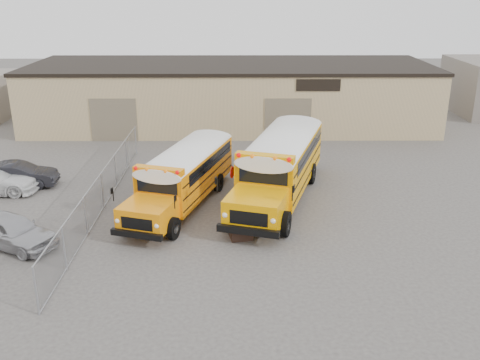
{
  "coord_description": "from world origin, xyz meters",
  "views": [
    {
      "loc": [
        0.56,
        -21.05,
        10.22
      ],
      "look_at": [
        0.66,
        2.6,
        1.6
      ],
      "focal_mm": 40.0,
      "sensor_mm": 36.0,
      "label": 1
    }
  ],
  "objects_px": {
    "car_dark": "(18,175)",
    "school_bus_right": "(303,129)",
    "car_silver": "(11,231)",
    "school_bus_left": "(221,141)",
    "tarp_bundle": "(241,223)"
  },
  "relations": [
    {
      "from": "school_bus_left",
      "to": "school_bus_right",
      "type": "relative_size",
      "value": 0.86
    },
    {
      "from": "car_dark",
      "to": "school_bus_right",
      "type": "bearing_deg",
      "value": -76.31
    },
    {
      "from": "school_bus_right",
      "to": "car_dark",
      "type": "xyz_separation_m",
      "value": [
        -15.87,
        -5.06,
        -1.2
      ]
    },
    {
      "from": "school_bus_left",
      "to": "car_silver",
      "type": "bearing_deg",
      "value": -129.32
    },
    {
      "from": "school_bus_right",
      "to": "car_silver",
      "type": "height_order",
      "value": "school_bus_right"
    },
    {
      "from": "car_silver",
      "to": "school_bus_right",
      "type": "bearing_deg",
      "value": -22.0
    },
    {
      "from": "tarp_bundle",
      "to": "school_bus_right",
      "type": "bearing_deg",
      "value": 70.84
    },
    {
      "from": "school_bus_left",
      "to": "car_silver",
      "type": "height_order",
      "value": "school_bus_left"
    },
    {
      "from": "school_bus_right",
      "to": "tarp_bundle",
      "type": "xyz_separation_m",
      "value": [
        -3.94,
        -11.35,
        -1.17
      ]
    },
    {
      "from": "car_silver",
      "to": "car_dark",
      "type": "height_order",
      "value": "car_silver"
    },
    {
      "from": "school_bus_left",
      "to": "car_silver",
      "type": "xyz_separation_m",
      "value": [
        -8.4,
        -10.26,
        -0.9
      ]
    },
    {
      "from": "car_silver",
      "to": "car_dark",
      "type": "distance_m",
      "value": 7.43
    },
    {
      "from": "car_dark",
      "to": "tarp_bundle",
      "type": "bearing_deg",
      "value": -121.81
    },
    {
      "from": "car_silver",
      "to": "school_bus_left",
      "type": "bearing_deg",
      "value": -13.25
    },
    {
      "from": "school_bus_right",
      "to": "car_dark",
      "type": "height_order",
      "value": "school_bus_right"
    }
  ]
}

